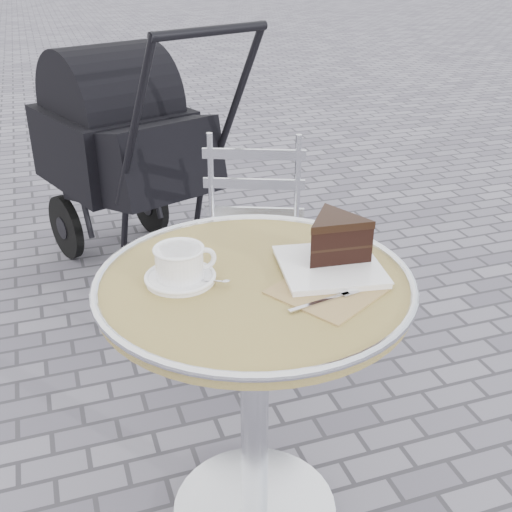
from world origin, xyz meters
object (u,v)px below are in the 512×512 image
object	(u,v)px
cappuccino_set	(181,266)
bistro_chair	(253,224)
cafe_table	(254,341)
cake_plate_set	(334,244)
baby_stroller	(129,159)

from	to	relation	value
cappuccino_set	bistro_chair	world-z (taller)	cappuccino_set
cafe_table	bistro_chair	xyz separation A→B (m)	(0.26, 0.79, -0.07)
cappuccino_set	cake_plate_set	size ratio (longest dim) A/B	0.46
cafe_table	baby_stroller	size ratio (longest dim) A/B	0.62
cappuccino_set	baby_stroller	bearing A→B (deg)	84.82
cafe_table	cappuccino_set	world-z (taller)	cappuccino_set
bistro_chair	baby_stroller	size ratio (longest dim) A/B	0.67
bistro_chair	baby_stroller	world-z (taller)	baby_stroller
baby_stroller	cappuccino_set	bearing A→B (deg)	-113.92
cappuccino_set	baby_stroller	world-z (taller)	baby_stroller
cappuccino_set	bistro_chair	bearing A→B (deg)	59.33
cake_plate_set	baby_stroller	world-z (taller)	baby_stroller
bistro_chair	baby_stroller	bearing A→B (deg)	133.21
cafe_table	cake_plate_set	xyz separation A→B (m)	(0.19, 0.00, 0.22)
baby_stroller	bistro_chair	bearing A→B (deg)	-89.56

